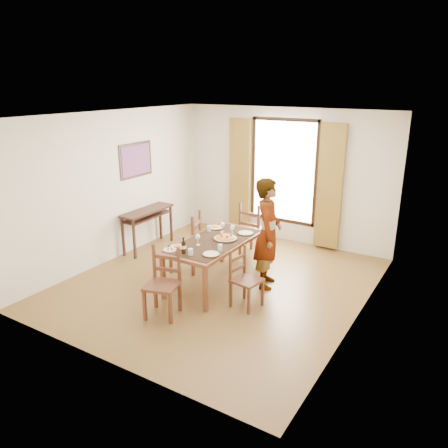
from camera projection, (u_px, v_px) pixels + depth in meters
The scene contains 22 objects.
ground at pixel (219, 283), 7.22m from camera, with size 5.00×5.00×0.00m, color #503619.
room_shell at pixel (223, 190), 6.85m from camera, with size 4.60×5.10×2.74m.
console_table at pixel (147, 215), 8.50m from camera, with size 0.38×1.20×0.80m.
dining_table at pixel (215, 244), 6.98m from camera, with size 0.89×1.81×0.76m.
chair_west at pixel (187, 244), 7.56m from camera, with size 0.58×0.58×1.06m.
chair_north at pixel (254, 231), 8.21m from camera, with size 0.50×0.50×1.06m.
chair_south at pixel (163, 285), 6.10m from camera, with size 0.55×0.55×0.99m.
chair_east at pixel (245, 280), 6.36m from camera, with size 0.45×0.45×0.88m.
man at pixel (268, 233), 6.88m from camera, with size 0.62×0.75×1.78m, color #909398.
plate_sw at pixel (178, 246), 6.65m from camera, with size 0.27×0.27×0.05m, color silver, non-canonical shape.
plate_se at pixel (211, 253), 6.37m from camera, with size 0.27×0.27×0.05m, color silver, non-canonical shape.
plate_nw at pixel (216, 227), 7.53m from camera, with size 0.27×0.27×0.05m, color silver, non-canonical shape.
plate_ne at pixel (245, 232), 7.26m from camera, with size 0.27×0.27×0.05m, color silver, non-canonical shape.
pasta_platter at pixel (225, 236), 6.99m from camera, with size 0.40×0.40×0.10m, color #CA5919, non-canonical shape.
caprese_plate at pixel (170, 249), 6.55m from camera, with size 0.20×0.20×0.04m, color silver, non-canonical shape.
wine_glass_a at pixel (198, 240), 6.73m from camera, with size 0.08×0.08×0.18m, color white, non-canonical shape.
wine_glass_b at pixel (232, 230), 7.15m from camera, with size 0.08×0.08×0.18m, color white, non-canonical shape.
wine_glass_c at pixel (222, 227), 7.30m from camera, with size 0.08×0.08×0.18m, color white, non-canonical shape.
tumbler_a at pixel (220, 248), 6.51m from camera, with size 0.07×0.07×0.10m, color silver.
tumbler_b at pixel (209, 228), 7.37m from camera, with size 0.07×0.07×0.10m, color silver.
tumbler_c at pixel (191, 252), 6.35m from camera, with size 0.07×0.07×0.10m, color silver.
wine_bottle at pixel (184, 245), 6.40m from camera, with size 0.07×0.07×0.25m, color black, non-canonical shape.
Camera 1 is at (3.50, -5.54, 3.18)m, focal length 35.00 mm.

